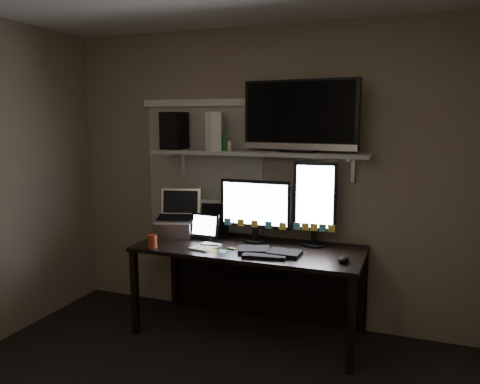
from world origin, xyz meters
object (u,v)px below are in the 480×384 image
at_px(monitor_landscape, 255,210).
at_px(keyboard, 269,252).
at_px(desk, 254,264).
at_px(speaker, 174,131).
at_px(monitor_portrait, 315,203).
at_px(mouse, 343,259).
at_px(cup, 153,241).
at_px(tv, 300,116).
at_px(game_console, 217,131).
at_px(tablet, 205,227).
at_px(laptop, 175,214).

bearing_deg(monitor_landscape, keyboard, -54.25).
height_order(desk, speaker, speaker).
distance_m(monitor_portrait, speaker, 1.36).
distance_m(monitor_portrait, mouse, 0.57).
distance_m(monitor_landscape, speaker, 0.99).
bearing_deg(desk, mouse, -19.47).
relative_size(mouse, speaker, 0.37).
xyz_separation_m(desk, mouse, (0.77, -0.27, 0.20)).
distance_m(mouse, cup, 1.48).
height_order(desk, monitor_portrait, monitor_portrait).
xyz_separation_m(keyboard, cup, (-0.91, -0.17, 0.04)).
bearing_deg(keyboard, desk, 121.75).
xyz_separation_m(desk, keyboard, (0.21, -0.25, 0.19)).
relative_size(keyboard, tv, 0.53).
relative_size(desk, game_console, 5.70).
relative_size(cup, speaker, 0.33).
distance_m(monitor_landscape, tablet, 0.45).
xyz_separation_m(laptop, game_console, (0.37, 0.08, 0.71)).
bearing_deg(laptop, monitor_portrait, -10.45).
bearing_deg(monitor_portrait, desk, -172.61).
xyz_separation_m(desk, tv, (0.34, 0.10, 1.21)).
bearing_deg(game_console, keyboard, -48.71).
relative_size(mouse, laptop, 0.30).
bearing_deg(laptop, game_console, -3.51).
relative_size(desk, monitor_landscape, 2.99).
distance_m(monitor_landscape, game_console, 0.73).
bearing_deg(tablet, monitor_portrait, 11.29).
xyz_separation_m(desk, monitor_landscape, (-0.01, 0.05, 0.44)).
height_order(monitor_landscape, speaker, speaker).
xyz_separation_m(mouse, tablet, (-1.19, 0.23, 0.09)).
xyz_separation_m(monitor_landscape, speaker, (-0.75, 0.03, 0.65)).
bearing_deg(monitor_landscape, cup, -146.01).
bearing_deg(keyboard, cup, -177.51).
bearing_deg(laptop, tablet, -18.30).
distance_m(cup, game_console, 1.04).
height_order(keyboard, tablet, tablet).
height_order(desk, keyboard, keyboard).
xyz_separation_m(monitor_portrait, game_console, (-0.82, -0.04, 0.56)).
bearing_deg(monitor_landscape, mouse, -22.18).
bearing_deg(monitor_landscape, speaker, 177.99).
bearing_deg(cup, mouse, 5.66).
bearing_deg(game_console, desk, -28.96).
bearing_deg(laptop, mouse, -25.65).
bearing_deg(game_console, monitor_landscape, -20.93).
bearing_deg(desk, speaker, 173.98).
bearing_deg(keyboard, monitor_portrait, 43.72).
bearing_deg(game_console, speaker, 156.63).
height_order(desk, cup, cup).
height_order(monitor_portrait, tv, tv).
relative_size(keyboard, tablet, 1.94).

